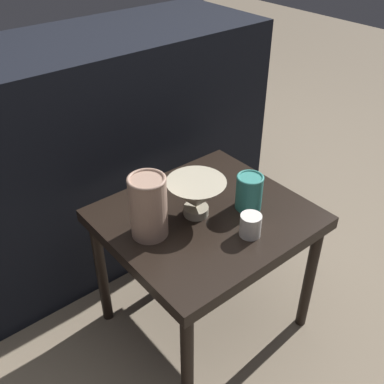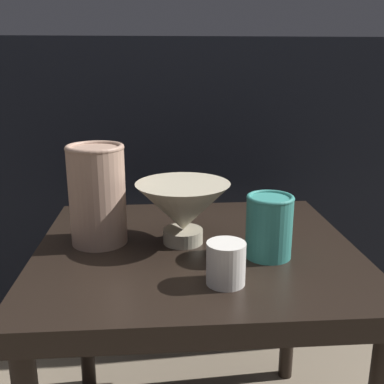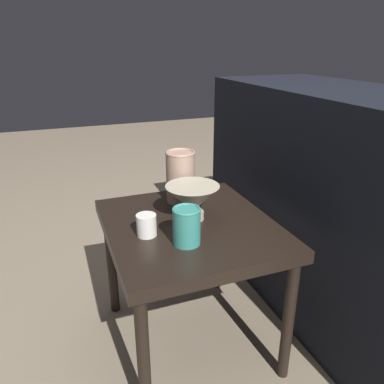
{
  "view_description": "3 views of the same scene",
  "coord_description": "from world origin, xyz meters",
  "px_view_note": "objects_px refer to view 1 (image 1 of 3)",
  "views": [
    {
      "loc": [
        -0.72,
        -0.81,
        1.31
      ],
      "look_at": [
        -0.05,
        0.01,
        0.58
      ],
      "focal_mm": 42.0,
      "sensor_mm": 36.0,
      "label": 1
    },
    {
      "loc": [
        -0.07,
        -0.78,
        0.81
      ],
      "look_at": [
        -0.01,
        0.03,
        0.58
      ],
      "focal_mm": 42.0,
      "sensor_mm": 36.0,
      "label": 2
    },
    {
      "loc": [
        1.03,
        -0.38,
        1.03
      ],
      "look_at": [
        -0.06,
        0.03,
        0.57
      ],
      "focal_mm": 35.0,
      "sensor_mm": 36.0,
      "label": 3
    }
  ],
  "objects_px": {
    "vase_textured_left": "(148,206)",
    "cup": "(250,225)",
    "vase_colorful_right": "(249,191)",
    "bowl": "(196,195)"
  },
  "relations": [
    {
      "from": "vase_colorful_right",
      "to": "vase_textured_left",
      "type": "bearing_deg",
      "value": 163.88
    },
    {
      "from": "bowl",
      "to": "cup",
      "type": "bearing_deg",
      "value": -71.55
    },
    {
      "from": "cup",
      "to": "vase_colorful_right",
      "type": "bearing_deg",
      "value": 47.0
    },
    {
      "from": "bowl",
      "to": "vase_colorful_right",
      "type": "distance_m",
      "value": 0.17
    },
    {
      "from": "bowl",
      "to": "cup",
      "type": "height_order",
      "value": "bowl"
    },
    {
      "from": "vase_textured_left",
      "to": "vase_colorful_right",
      "type": "height_order",
      "value": "vase_textured_left"
    },
    {
      "from": "vase_colorful_right",
      "to": "cup",
      "type": "xyz_separation_m",
      "value": [
        -0.09,
        -0.1,
        -0.02
      ]
    },
    {
      "from": "vase_textured_left",
      "to": "cup",
      "type": "height_order",
      "value": "vase_textured_left"
    },
    {
      "from": "bowl",
      "to": "vase_colorful_right",
      "type": "bearing_deg",
      "value": -26.82
    },
    {
      "from": "vase_textured_left",
      "to": "cup",
      "type": "bearing_deg",
      "value": -40.58
    }
  ]
}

